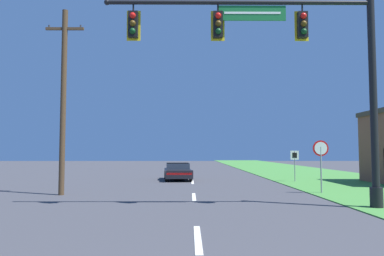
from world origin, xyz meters
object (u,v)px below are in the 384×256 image
signal_mast (299,62)px  route_sign_post (295,159)px  car_ahead (178,171)px  utility_pole_near (63,98)px  stop_sign (321,154)px

signal_mast → route_sign_post: 12.58m
car_ahead → utility_pole_near: size_ratio=0.52×
route_sign_post → utility_pole_near: size_ratio=0.23×
car_ahead → stop_sign: size_ratio=1.82×
signal_mast → stop_sign: signal_mast is taller
car_ahead → stop_sign: (7.17, -8.76, 1.26)m
signal_mast → utility_pole_near: 10.76m
car_ahead → stop_sign: bearing=-50.7°
utility_pole_near → route_sign_post: bearing=29.9°
utility_pole_near → signal_mast: bearing=-23.0°
signal_mast → car_ahead: signal_mast is taller
car_ahead → route_sign_post: (7.84, -1.86, 0.92)m
route_sign_post → car_ahead: bearing=166.6°
signal_mast → route_sign_post: size_ratio=4.89×
signal_mast → route_sign_post: signal_mast is taller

